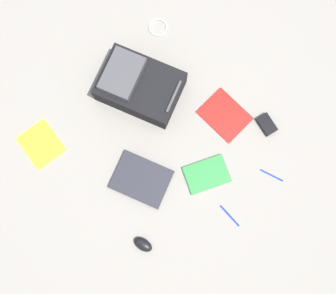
{
  "coord_description": "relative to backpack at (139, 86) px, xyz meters",
  "views": [
    {
      "loc": [
        0.3,
        0.27,
        2.13
      ],
      "look_at": [
        0.04,
        0.04,
        0.02
      ],
      "focal_mm": 40.27,
      "sensor_mm": 36.0,
      "label": 1
    }
  ],
  "objects": [
    {
      "name": "book_manual",
      "position": [
        -0.21,
        0.47,
        -0.08
      ],
      "size": [
        0.22,
        0.28,
        0.01
      ],
      "color": "silver",
      "rests_on": "ground_plane"
    },
    {
      "name": "power_brick",
      "position": [
        -0.32,
        0.69,
        -0.07
      ],
      "size": [
        0.11,
        0.14,
        0.03
      ],
      "primitive_type": "cube",
      "rotation": [
        0.0,
        0.0,
        -0.31
      ],
      "color": "black",
      "rests_on": "ground_plane"
    },
    {
      "name": "pen_blue",
      "position": [
        0.21,
        0.86,
        -0.08
      ],
      "size": [
        0.03,
        0.15,
        0.01
      ],
      "primitive_type": "cylinder",
      "rotation": [
        1.57,
        0.0,
        -0.12
      ],
      "color": "#1933B2",
      "rests_on": "ground_plane"
    },
    {
      "name": "book_red",
      "position": [
        0.61,
        -0.21,
        -0.08
      ],
      "size": [
        0.24,
        0.27,
        0.02
      ],
      "color": "silver",
      "rests_on": "ground_plane"
    },
    {
      "name": "book_comic",
      "position": [
        0.12,
        0.62,
        -0.08
      ],
      "size": [
        0.29,
        0.26,
        0.02
      ],
      "color": "silver",
      "rests_on": "ground_plane"
    },
    {
      "name": "ground_plane",
      "position": [
        0.11,
        0.31,
        -0.09
      ],
      "size": [
        4.04,
        4.04,
        0.0
      ],
      "primitive_type": "plane",
      "color": "gray"
    },
    {
      "name": "laptop",
      "position": [
        0.38,
        0.36,
        -0.07
      ],
      "size": [
        0.31,
        0.36,
        0.03
      ],
      "color": "#24242C",
      "rests_on": "ground_plane"
    },
    {
      "name": "computer_mouse",
      "position": [
        0.64,
        0.6,
        -0.07
      ],
      "size": [
        0.08,
        0.12,
        0.04
      ],
      "primitive_type": "ellipsoid",
      "rotation": [
        0.0,
        0.0,
        0.18
      ],
      "color": "black",
      "rests_on": "ground_plane"
    },
    {
      "name": "pen_black",
      "position": [
        -0.12,
        0.9,
        -0.08
      ],
      "size": [
        0.04,
        0.14,
        0.01
      ],
      "primitive_type": "cylinder",
      "rotation": [
        1.57,
        0.0,
        0.25
      ],
      "color": "#1933B2",
      "rests_on": "ground_plane"
    },
    {
      "name": "backpack",
      "position": [
        0.0,
        0.0,
        0.0
      ],
      "size": [
        0.43,
        0.52,
        0.2
      ],
      "color": "black",
      "rests_on": "ground_plane"
    },
    {
      "name": "cable_coil",
      "position": [
        -0.37,
        -0.18,
        -0.08
      ],
      "size": [
        0.11,
        0.11,
        0.01
      ],
      "primitive_type": "torus",
      "color": "silver",
      "rests_on": "ground_plane"
    }
  ]
}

